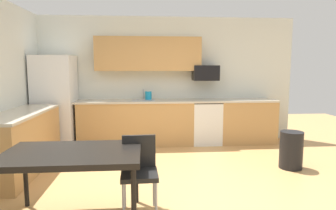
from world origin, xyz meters
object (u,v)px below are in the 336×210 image
object	(u,v)px
oven_range	(206,122)
kettle	(148,96)
microwave	(205,73)
chair_near_table	(139,168)
trash_bin	(291,150)
dining_table	(72,157)
refrigerator	(55,102)

from	to	relation	value
oven_range	kettle	xyz separation A→B (m)	(-1.22, 0.05, 0.56)
microwave	chair_near_table	bearing A→B (deg)	-114.30
microwave	trash_bin	size ratio (longest dim) A/B	0.90
dining_table	chair_near_table	distance (m)	0.73
refrigerator	microwave	xyz separation A→B (m)	(3.09, 0.18, 0.58)
dining_table	chair_near_table	world-z (taller)	chair_near_table
refrigerator	dining_table	distance (m)	3.21
oven_range	microwave	size ratio (longest dim) A/B	1.69
oven_range	kettle	world-z (taller)	kettle
oven_range	trash_bin	size ratio (longest dim) A/B	1.52
refrigerator	trash_bin	bearing A→B (deg)	-21.29
refrigerator	oven_range	size ratio (longest dim) A/B	2.04
microwave	chair_near_table	world-z (taller)	microwave
microwave	chair_near_table	xyz separation A→B (m)	(-1.37, -3.03, -1.00)
oven_range	kettle	distance (m)	1.35
kettle	dining_table	bearing A→B (deg)	-104.73
refrigerator	oven_range	xyz separation A→B (m)	(3.09, 0.08, -0.47)
microwave	kettle	bearing A→B (deg)	-177.66
refrigerator	chair_near_table	world-z (taller)	refrigerator
chair_near_table	trash_bin	bearing A→B (deg)	27.18
dining_table	trash_bin	bearing A→B (deg)	24.49
refrigerator	kettle	distance (m)	1.88
chair_near_table	kettle	bearing A→B (deg)	87.17
refrigerator	trash_bin	world-z (taller)	refrigerator
trash_bin	kettle	distance (m)	2.95
dining_table	trash_bin	world-z (taller)	dining_table
refrigerator	kettle	bearing A→B (deg)	3.97
trash_bin	dining_table	bearing A→B (deg)	-155.51
refrigerator	dining_table	xyz separation A→B (m)	(1.04, -3.02, -0.23)
dining_table	microwave	bearing A→B (deg)	57.36
chair_near_table	trash_bin	distance (m)	2.72
dining_table	trash_bin	distance (m)	3.42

